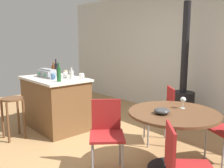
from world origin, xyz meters
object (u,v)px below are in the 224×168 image
(wooden_stool, at_px, (13,109))
(bottle_3, at_px, (56,69))
(dining_table, at_px, (173,126))
(bottle_4, at_px, (59,74))
(wine_glass, at_px, (183,100))
(folding_chair_right, at_px, (183,166))
(bottle_1, at_px, (71,74))
(folding_chair_far, at_px, (162,110))
(serving_bowl, at_px, (162,111))
(folding_chair_left, at_px, (107,130))
(cup_0, at_px, (53,76))
(toolbox, at_px, (48,73))
(cup_3, at_px, (82,76))
(kitchen_island, at_px, (55,103))
(cup_1, at_px, (65,75))
(bottle_0, at_px, (53,69))
(wood_stove, at_px, (183,97))
(cup_2, at_px, (66,73))
(bottle_2, at_px, (56,69))

(wooden_stool, height_order, bottle_3, bottle_3)
(dining_table, bearing_deg, wooden_stool, -154.98)
(bottle_4, bearing_deg, wine_glass, 19.13)
(wooden_stool, xyz_separation_m, bottle_4, (0.41, 0.63, 0.55))
(folding_chair_right, xyz_separation_m, wine_glass, (-0.56, 0.85, 0.34))
(bottle_1, bearing_deg, folding_chair_far, 26.51)
(folding_chair_right, xyz_separation_m, serving_bowl, (-0.58, 0.46, 0.27))
(folding_chair_left, relative_size, cup_0, 7.29)
(wooden_stool, xyz_separation_m, folding_chair_far, (1.70, 1.65, 0.03))
(toolbox, relative_size, cup_3, 3.65)
(bottle_4, relative_size, serving_bowl, 1.72)
(kitchen_island, xyz_separation_m, wooden_stool, (0.03, -0.77, 0.03))
(cup_1, distance_m, cup_3, 0.34)
(wooden_stool, relative_size, folding_chair_far, 0.77)
(bottle_0, bearing_deg, wooden_stool, -61.72)
(wood_stove, xyz_separation_m, cup_0, (-1.27, -2.00, 0.44))
(cup_2, bearing_deg, folding_chair_far, 19.09)
(dining_table, bearing_deg, folding_chair_far, 135.42)
(bottle_2, distance_m, serving_bowl, 2.69)
(kitchen_island, distance_m, wooden_stool, 0.77)
(cup_1, height_order, wine_glass, cup_1)
(cup_3, bearing_deg, cup_1, -156.74)
(cup_0, bearing_deg, folding_chair_left, -6.14)
(wood_stove, bearing_deg, bottle_0, -140.70)
(folding_chair_right, xyz_separation_m, bottle_1, (-2.56, 0.52, 0.49))
(wooden_stool, distance_m, folding_chair_far, 2.37)
(wooden_stool, bearing_deg, cup_0, 77.86)
(folding_chair_right, distance_m, bottle_4, 2.49)
(dining_table, height_order, wine_glass, wine_glass)
(wood_stove, relative_size, bottle_0, 10.02)
(dining_table, bearing_deg, serving_bowl, -102.09)
(dining_table, height_order, cup_3, cup_3)
(kitchen_island, bearing_deg, folding_chair_far, 26.97)
(bottle_3, relative_size, cup_0, 2.59)
(dining_table, distance_m, bottle_2, 2.75)
(cup_1, bearing_deg, kitchen_island, -141.47)
(kitchen_island, height_order, bottle_0, bottle_0)
(kitchen_island, relative_size, serving_bowl, 7.11)
(wooden_stool, distance_m, toolbox, 0.90)
(kitchen_island, distance_m, folding_chair_left, 1.80)
(bottle_3, relative_size, cup_1, 2.84)
(wood_stove, xyz_separation_m, bottle_4, (-1.01, -2.04, 0.51))
(cup_1, height_order, cup_2, cup_2)
(folding_chair_left, xyz_separation_m, cup_1, (-1.61, 0.41, 0.46))
(folding_chair_left, distance_m, bottle_3, 2.22)
(folding_chair_left, bearing_deg, dining_table, 46.82)
(bottle_4, distance_m, cup_2, 0.64)
(folding_chair_far, height_order, cup_1, cup_1)
(folding_chair_far, relative_size, bottle_4, 2.84)
(bottle_1, bearing_deg, wine_glass, 9.40)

